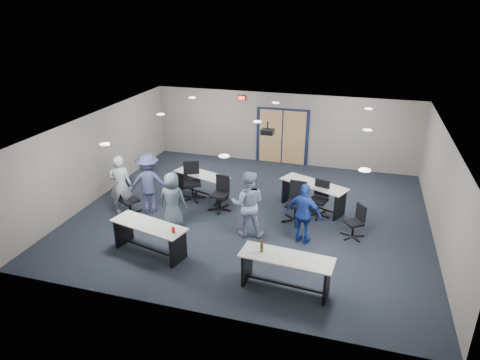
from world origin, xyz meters
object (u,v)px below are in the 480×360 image
(chair_back_a, at_px, (192,182))
(person_navy, at_px, (304,214))
(table_front_right, at_px, (286,267))
(person_gray, at_px, (121,185))
(person_plaid, at_px, (173,200))
(table_back_right, at_px, (313,192))
(person_back, at_px, (148,183))
(person_lightblue, at_px, (248,204))
(table_back_left, at_px, (202,181))
(chair_back_c, at_px, (296,203))
(chair_back_b, at_px, (220,194))
(chair_back_d, at_px, (318,199))
(chair_loose_right, at_px, (354,222))
(table_front_left, at_px, (150,233))
(chair_loose_left, at_px, (129,199))

(chair_back_a, relative_size, person_navy, 0.73)
(table_front_right, relative_size, person_gray, 1.12)
(table_front_right, height_order, person_plaid, person_plaid)
(person_gray, bearing_deg, chair_back_a, -153.89)
(table_front_right, distance_m, person_navy, 2.06)
(table_back_right, height_order, person_back, person_back)
(person_plaid, height_order, person_lightblue, person_lightblue)
(table_back_left, height_order, person_back, person_back)
(table_back_right, relative_size, chair_back_c, 1.84)
(table_back_left, distance_m, chair_back_b, 1.20)
(table_back_left, xyz_separation_m, person_back, (-1.09, -1.46, 0.40))
(chair_back_c, distance_m, person_plaid, 3.43)
(chair_back_d, height_order, chair_loose_right, chair_back_d)
(table_back_right, height_order, chair_back_c, chair_back_c)
(table_front_left, bearing_deg, person_navy, 37.69)
(person_gray, bearing_deg, chair_loose_right, 166.73)
(table_front_left, xyz_separation_m, chair_back_a, (-0.19, 3.21, 0.05))
(person_gray, height_order, person_navy, person_gray)
(table_back_right, bearing_deg, person_gray, -135.59)
(chair_back_c, bearing_deg, person_lightblue, -131.13)
(table_front_left, height_order, chair_loose_right, table_front_left)
(chair_back_a, xyz_separation_m, chair_loose_left, (-1.33, -1.54, -0.08))
(table_front_right, xyz_separation_m, chair_loose_left, (-5.00, 2.15, -0.04))
(chair_back_c, distance_m, person_back, 4.31)
(person_plaid, distance_m, person_lightblue, 2.12)
(chair_back_a, xyz_separation_m, chair_loose_right, (4.98, -1.01, -0.14))
(table_back_right, relative_size, person_lightblue, 1.16)
(person_plaid, bearing_deg, chair_back_b, -128.93)
(chair_loose_right, xyz_separation_m, person_back, (-5.88, -0.11, 0.45))
(table_back_left, height_order, person_plaid, person_plaid)
(table_back_right, xyz_separation_m, chair_back_d, (0.20, -0.43, -0.03))
(table_front_right, bearing_deg, chair_loose_left, 161.33)
(chair_back_a, relative_size, person_gray, 0.65)
(person_lightblue, xyz_separation_m, person_back, (-3.16, 0.54, 0.00))
(person_gray, bearing_deg, person_back, -167.78)
(table_back_left, bearing_deg, chair_back_b, -24.28)
(chair_back_d, distance_m, person_lightblue, 2.36)
(chair_back_b, relative_size, person_plaid, 0.66)
(person_gray, bearing_deg, person_plaid, 154.68)
(person_back, bearing_deg, table_front_right, 128.87)
(table_front_left, bearing_deg, person_gray, 150.18)
(chair_back_a, bearing_deg, chair_back_c, -34.12)
(chair_back_b, height_order, person_back, person_back)
(table_front_left, bearing_deg, person_lightblue, 50.73)
(table_front_left, height_order, chair_back_d, chair_back_d)
(chair_back_b, height_order, person_gray, person_gray)
(table_front_right, relative_size, chair_loose_right, 2.22)
(chair_back_d, bearing_deg, chair_back_c, -122.68)
(table_back_right, xyz_separation_m, chair_loose_right, (1.25, -1.40, -0.10))
(person_gray, xyz_separation_m, person_plaid, (1.73, -0.23, -0.13))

